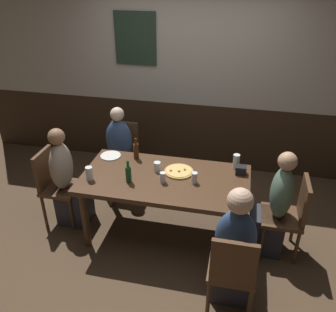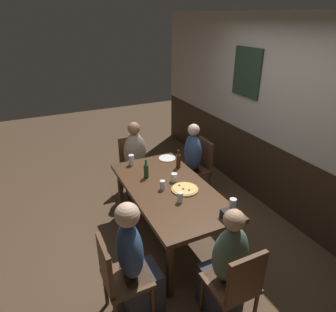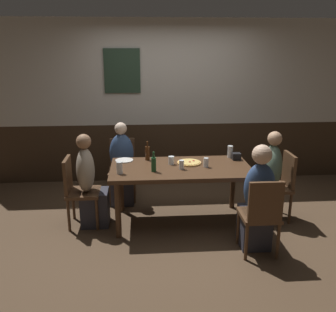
{
  "view_description": "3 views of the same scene",
  "coord_description": "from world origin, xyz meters",
  "px_view_note": "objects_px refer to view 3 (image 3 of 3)",
  "views": [
    {
      "loc": [
        0.7,
        -3.0,
        2.71
      ],
      "look_at": [
        0.04,
        -0.05,
        1.03
      ],
      "focal_mm": 37.67,
      "sensor_mm": 36.0,
      "label": 1
    },
    {
      "loc": [
        2.69,
        -1.31,
        2.56
      ],
      "look_at": [
        -0.22,
        0.09,
        1.03
      ],
      "focal_mm": 32.2,
      "sensor_mm": 36.0,
      "label": 2
    },
    {
      "loc": [
        -0.48,
        -4.36,
        2.18
      ],
      "look_at": [
        -0.16,
        0.02,
        0.88
      ],
      "focal_mm": 39.79,
      "sensor_mm": 36.0,
      "label": 3
    }
  ],
  "objects_px": {
    "chair_head_east": "(280,183)",
    "highball_clear": "(230,152)",
    "condiment_caddy": "(236,156)",
    "chair_right_near": "(261,213)",
    "chair_head_west": "(77,188)",
    "person_head_west": "(90,188)",
    "beer_bottle_brown": "(147,153)",
    "dining_table": "(181,173)",
    "tumbler_short": "(171,161)",
    "person_right_near": "(257,205)",
    "person_head_east": "(268,183)",
    "tumbler_water": "(120,168)",
    "pizza": "(189,162)",
    "person_left_far": "(122,170)",
    "beer_bottle_green": "(154,164)",
    "pint_glass_amber": "(206,163)",
    "plate_white_large": "(124,160)",
    "chair_left_far": "(123,165)",
    "pint_glass_pale": "(181,165)"
  },
  "relations": [
    {
      "from": "chair_head_east",
      "to": "highball_clear",
      "type": "xyz_separation_m",
      "value": [
        -0.58,
        0.36,
        0.31
      ]
    },
    {
      "from": "condiment_caddy",
      "to": "highball_clear",
      "type": "bearing_deg",
      "value": 117.47
    },
    {
      "from": "chair_right_near",
      "to": "condiment_caddy",
      "type": "distance_m",
      "value": 1.15
    },
    {
      "from": "chair_head_west",
      "to": "person_head_west",
      "type": "bearing_deg",
      "value": 0.0
    },
    {
      "from": "chair_head_east",
      "to": "beer_bottle_brown",
      "type": "bearing_deg",
      "value": 169.17
    },
    {
      "from": "dining_table",
      "to": "person_head_west",
      "type": "xyz_separation_m",
      "value": [
        -1.12,
        0.0,
        -0.17
      ]
    },
    {
      "from": "dining_table",
      "to": "tumbler_short",
      "type": "height_order",
      "value": "tumbler_short"
    },
    {
      "from": "dining_table",
      "to": "person_right_near",
      "type": "height_order",
      "value": "person_right_near"
    },
    {
      "from": "person_right_near",
      "to": "condiment_caddy",
      "type": "bearing_deg",
      "value": 90.12
    },
    {
      "from": "person_head_east",
      "to": "tumbler_water",
      "type": "distance_m",
      "value": 1.9
    },
    {
      "from": "pizza",
      "to": "condiment_caddy",
      "type": "relative_size",
      "value": 2.8
    },
    {
      "from": "person_head_east",
      "to": "person_left_far",
      "type": "bearing_deg",
      "value": 159.54
    },
    {
      "from": "chair_head_east",
      "to": "highball_clear",
      "type": "distance_m",
      "value": 0.75
    },
    {
      "from": "pizza",
      "to": "beer_bottle_brown",
      "type": "distance_m",
      "value": 0.57
    },
    {
      "from": "person_head_east",
      "to": "beer_bottle_green",
      "type": "bearing_deg",
      "value": -174.08
    },
    {
      "from": "tumbler_short",
      "to": "chair_right_near",
      "type": "bearing_deg",
      "value": -48.29
    },
    {
      "from": "chair_head_east",
      "to": "person_left_far",
      "type": "height_order",
      "value": "person_left_far"
    },
    {
      "from": "pint_glass_amber",
      "to": "tumbler_water",
      "type": "xyz_separation_m",
      "value": [
        -1.05,
        -0.17,
        0.02
      ]
    },
    {
      "from": "chair_right_near",
      "to": "beer_bottle_green",
      "type": "height_order",
      "value": "beer_bottle_green"
    },
    {
      "from": "plate_white_large",
      "to": "highball_clear",
      "type": "bearing_deg",
      "value": 2.05
    },
    {
      "from": "chair_left_far",
      "to": "beer_bottle_brown",
      "type": "bearing_deg",
      "value": -56.47
    },
    {
      "from": "pint_glass_amber",
      "to": "beer_bottle_green",
      "type": "distance_m",
      "value": 0.66
    },
    {
      "from": "person_head_east",
      "to": "pizza",
      "type": "height_order",
      "value": "person_head_east"
    },
    {
      "from": "tumbler_short",
      "to": "pint_glass_pale",
      "type": "relative_size",
      "value": 0.92
    },
    {
      "from": "person_right_near",
      "to": "condiment_caddy",
      "type": "relative_size",
      "value": 10.96
    },
    {
      "from": "tumbler_water",
      "to": "condiment_caddy",
      "type": "bearing_deg",
      "value": 16.57
    },
    {
      "from": "tumbler_short",
      "to": "beer_bottle_green",
      "type": "xyz_separation_m",
      "value": [
        -0.23,
        -0.26,
        0.05
      ]
    },
    {
      "from": "chair_left_far",
      "to": "highball_clear",
      "type": "xyz_separation_m",
      "value": [
        1.47,
        -0.51,
        0.31
      ]
    },
    {
      "from": "chair_head_west",
      "to": "pint_glass_amber",
      "type": "bearing_deg",
      "value": -0.99
    },
    {
      "from": "chair_right_near",
      "to": "chair_head_west",
      "type": "bearing_deg",
      "value": 157.08
    },
    {
      "from": "person_right_near",
      "to": "beer_bottle_green",
      "type": "distance_m",
      "value": 1.28
    },
    {
      "from": "beer_bottle_brown",
      "to": "plate_white_large",
      "type": "distance_m",
      "value": 0.32
    },
    {
      "from": "tumbler_water",
      "to": "pizza",
      "type": "bearing_deg",
      "value": 21.12
    },
    {
      "from": "dining_table",
      "to": "person_right_near",
      "type": "relative_size",
      "value": 1.44
    },
    {
      "from": "chair_left_far",
      "to": "plate_white_large",
      "type": "height_order",
      "value": "chair_left_far"
    },
    {
      "from": "chair_head_west",
      "to": "pint_glass_amber",
      "type": "height_order",
      "value": "chair_head_west"
    },
    {
      "from": "pizza",
      "to": "pint_glass_pale",
      "type": "distance_m",
      "value": 0.26
    },
    {
      "from": "chair_left_far",
      "to": "person_head_west",
      "type": "bearing_deg",
      "value": -112.48
    },
    {
      "from": "dining_table",
      "to": "person_head_east",
      "type": "height_order",
      "value": "person_head_east"
    },
    {
      "from": "chair_right_near",
      "to": "pizza",
      "type": "distance_m",
      "value": 1.22
    },
    {
      "from": "person_left_far",
      "to": "chair_right_near",
      "type": "bearing_deg",
      "value": -45.76
    },
    {
      "from": "pint_glass_pale",
      "to": "person_right_near",
      "type": "bearing_deg",
      "value": -38.86
    },
    {
      "from": "dining_table",
      "to": "person_left_far",
      "type": "relative_size",
      "value": 1.5
    },
    {
      "from": "pint_glass_pale",
      "to": "tumbler_short",
      "type": "bearing_deg",
      "value": 117.88
    },
    {
      "from": "person_head_west",
      "to": "beer_bottle_green",
      "type": "height_order",
      "value": "person_head_west"
    },
    {
      "from": "beer_bottle_brown",
      "to": "chair_right_near",
      "type": "bearing_deg",
      "value": -45.49
    },
    {
      "from": "person_right_near",
      "to": "person_left_far",
      "type": "height_order",
      "value": "person_right_near"
    },
    {
      "from": "tumbler_water",
      "to": "pint_glass_pale",
      "type": "xyz_separation_m",
      "value": [
        0.74,
        0.11,
        -0.01
      ]
    },
    {
      "from": "chair_left_far",
      "to": "pint_glass_amber",
      "type": "xyz_separation_m",
      "value": [
        1.08,
        -0.89,
        0.29
      ]
    },
    {
      "from": "highball_clear",
      "to": "tumbler_water",
      "type": "bearing_deg",
      "value": -158.91
    }
  ]
}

